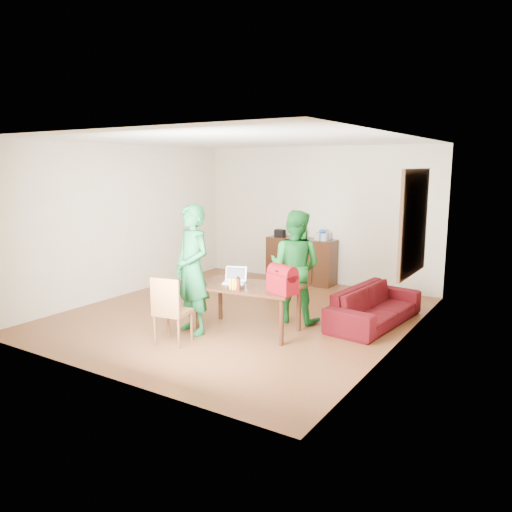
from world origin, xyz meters
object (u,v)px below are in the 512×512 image
Objects in this scene: person_far at (295,266)px; red_bag at (283,282)px; table at (248,291)px; sofa at (375,306)px; person_near at (192,269)px; laptop at (234,280)px; bottle at (238,284)px; chair at (173,324)px.

person_far is 0.95m from red_bag.
table is at bearing -170.94° from red_bag.
person_near is at bearing 136.57° from sofa.
person_near reaches higher than sofa.
table is at bearing 52.90° from person_near.
person_near is at bearing -154.78° from laptop.
sofa is at bearing 80.03° from red_bag.
person_far reaches higher than table.
person_near is 1.30m from red_bag.
laptop reaches higher than table.
sofa is at bearing 58.82° from person_near.
table is 0.38m from bottle.
red_bag is 0.22× the size of sofa.
chair is at bearing -135.98° from bottle.
laptop reaches higher than sofa.
chair is at bearing -125.74° from red_bag.
person_near reaches higher than laptop.
red_bag is at bearing -30.15° from laptop.
table is 1.94m from sofa.
person_near is at bearing -152.39° from table.
table is 4.16× the size of laptop.
person_far is (0.32, 0.79, 0.25)m from table.
table is 0.91× the size of person_far.
person_far is at bearing 61.32° from table.
person_near is at bearing 85.71° from chair.
table is 1.66× the size of chair.
sofa is (1.34, 1.63, -0.50)m from bottle.
laptop is at bearing 134.44° from sofa.
person_near reaches higher than table.
bottle is 0.48× the size of red_bag.
chair is 2.28× the size of red_bag.
laptop is 0.87m from red_bag.
person_far is 1.16m from bottle.
person_near is 9.43× the size of bottle.
person_far is 4.60× the size of laptop.
bottle is (0.69, 0.11, -0.14)m from person_near.
bottle is at bearing 27.30° from person_near.
person_near is 4.96× the size of laptop.
laptop reaches higher than bottle.
person_far is 4.20× the size of red_bag.
person_near is (-0.06, 0.50, 0.64)m from chair.
red_bag is 1.71m from sofa.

